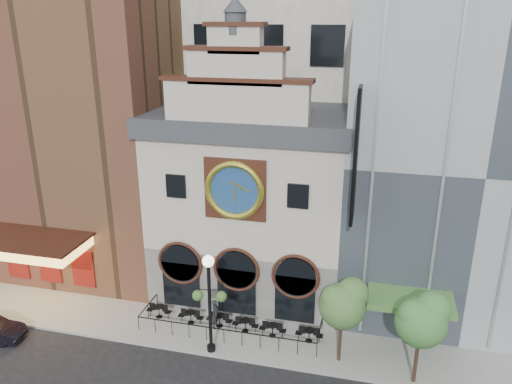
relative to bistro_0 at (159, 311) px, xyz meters
The scene contains 16 objects.
ground 5.46m from the bistro_0, 30.17° to the right, with size 120.00×120.00×0.00m, color black.
sidewalk 4.72m from the bistro_0, ahead, with size 44.00×5.00×0.15m, color gray.
clock_building 9.21m from the bistro_0, 47.40° to the left, with size 12.60×8.78×18.65m.
theater_building 16.28m from the bistro_0, 138.97° to the left, with size 14.00×15.60×25.00m.
retail_building 21.36m from the bistro_0, 22.33° to the left, with size 14.00×14.40×20.00m.
cafe_railing 4.69m from the bistro_0, ahead, with size 10.60×2.60×0.90m, color black, non-canonical shape.
bistro_0 is the anchor object (origin of this frame).
bistro_1 2.14m from the bistro_0, ahead, with size 1.58×0.68×0.90m.
bistro_2 3.93m from the bistro_0, ahead, with size 1.58×0.68×0.90m.
bistro_3 5.57m from the bistro_0, ahead, with size 1.58×0.68×0.90m.
bistro_4 7.24m from the bistro_0, ahead, with size 1.58×0.68×0.90m.
bistro_5 9.38m from the bistro_0, ahead, with size 1.58×0.68×0.90m.
pedestrian 3.78m from the bistro_0, ahead, with size 0.67×0.44×1.84m, color black.
lamppost 5.75m from the bistro_0, 29.04° to the right, with size 1.87×0.80×5.89m.
tree_left 11.74m from the bistro_0, ahead, with size 2.54×2.44×4.89m.
tree_right 15.61m from the bistro_0, ahead, with size 2.64×2.54×5.09m.
Camera 1 is at (7.50, -21.68, 17.83)m, focal length 35.00 mm.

